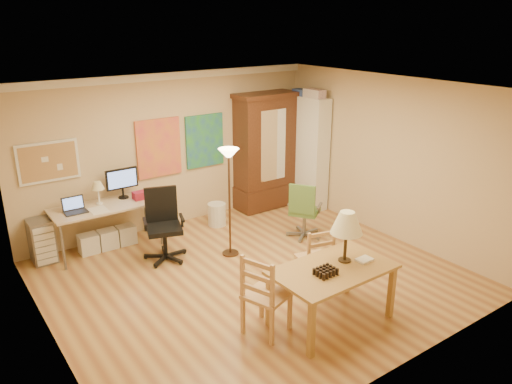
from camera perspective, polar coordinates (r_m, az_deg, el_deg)
floor at (r=7.33m, az=-0.24°, el=-9.71°), size 5.50×5.50×0.00m
crown_molding at (r=8.58m, az=-9.99°, el=12.93°), size 5.50×0.08×0.12m
corkboard at (r=8.15m, az=-22.63°, el=3.20°), size 0.90×0.04×0.62m
art_panel_left at (r=8.70m, az=-11.05°, el=4.97°), size 0.80×0.04×1.00m
art_panel_right at (r=9.09m, az=-5.88°, el=5.85°), size 0.75×0.04×0.95m
dining_table at (r=6.09m, az=9.35°, el=-7.10°), size 1.48×0.91×1.38m
ladder_chair_back at (r=6.91m, az=6.78°, el=-7.71°), size 0.51×0.49×0.92m
ladder_chair_left at (r=5.94m, az=1.03°, el=-11.88°), size 0.59×0.60×1.03m
torchiere_lamp at (r=7.49m, az=-3.11°, el=2.44°), size 0.31×0.31×1.72m
computer_desk at (r=8.36m, az=-16.56°, el=-3.26°), size 1.67×0.73×1.26m
office_chair_black at (r=7.87m, az=-10.39°, el=-5.49°), size 0.68×0.68×1.11m
office_chair_green at (r=8.51m, az=5.49°, el=-3.50°), size 0.63×0.63×0.99m
drawer_cart at (r=8.29m, az=-23.25°, el=-5.16°), size 0.34×0.41×0.68m
armoire at (r=9.64m, az=1.02°, el=3.82°), size 1.22×0.58×2.24m
bookshelf at (r=9.72m, az=5.98°, el=4.45°), size 0.32×0.86×2.16m
wastebin at (r=9.01m, az=-4.49°, el=-2.56°), size 0.33×0.33×0.41m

